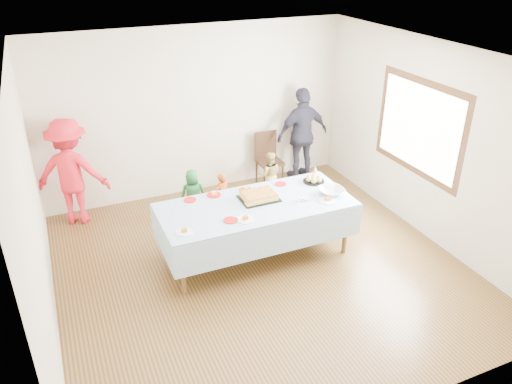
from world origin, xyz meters
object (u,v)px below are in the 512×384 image
party_table (256,208)px  dining_chair (268,156)px  adult_left (71,172)px  birthday_cake (259,196)px

party_table → dining_chair: dining_chair is taller
dining_chair → adult_left: size_ratio=0.57×
party_table → adult_left: size_ratio=1.55×
party_table → birthday_cake: birthday_cake is taller
dining_chair → adult_left: 3.17m
birthday_cake → party_table: bearing=-129.0°
party_table → adult_left: adult_left is taller
birthday_cake → dining_chair: bearing=62.0°
party_table → birthday_cake: 0.17m
dining_chair → party_table: bearing=-118.4°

